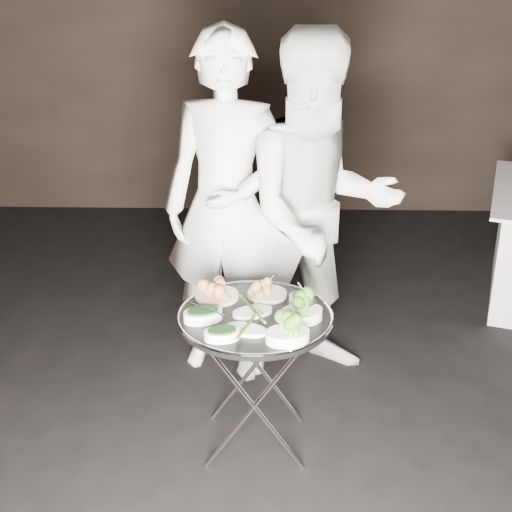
{
  "coord_description": "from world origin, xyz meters",
  "views": [
    {
      "loc": [
        0.06,
        -2.83,
        2.27
      ],
      "look_at": [
        -0.01,
        0.2,
        0.95
      ],
      "focal_mm": 50.0,
      "sensor_mm": 36.0,
      "label": 1
    }
  ],
  "objects_px": {
    "tray_stand": "(255,375)",
    "waiter_right": "(319,214)",
    "waiter_left": "(227,209)",
    "serving_tray": "(255,317)"
  },
  "relations": [
    {
      "from": "tray_stand",
      "to": "waiter_right",
      "type": "xyz_separation_m",
      "value": [
        0.32,
        0.7,
        0.57
      ]
    },
    {
      "from": "serving_tray",
      "to": "waiter_right",
      "type": "distance_m",
      "value": 0.81
    },
    {
      "from": "waiter_left",
      "to": "tray_stand",
      "type": "bearing_deg",
      "value": -66.36
    },
    {
      "from": "serving_tray",
      "to": "waiter_right",
      "type": "height_order",
      "value": "waiter_right"
    },
    {
      "from": "tray_stand",
      "to": "waiter_right",
      "type": "distance_m",
      "value": 0.95
    },
    {
      "from": "tray_stand",
      "to": "serving_tray",
      "type": "distance_m",
      "value": 0.32
    },
    {
      "from": "tray_stand",
      "to": "waiter_left",
      "type": "xyz_separation_m",
      "value": [
        -0.17,
        0.76,
        0.57
      ]
    },
    {
      "from": "waiter_right",
      "to": "waiter_left",
      "type": "bearing_deg",
      "value": 155.74
    },
    {
      "from": "waiter_left",
      "to": "waiter_right",
      "type": "xyz_separation_m",
      "value": [
        0.5,
        -0.06,
        -0.0
      ]
    },
    {
      "from": "tray_stand",
      "to": "waiter_left",
      "type": "bearing_deg",
      "value": 102.77
    }
  ]
}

